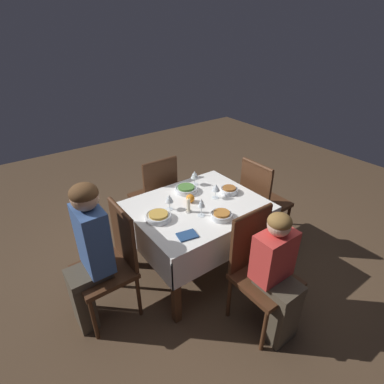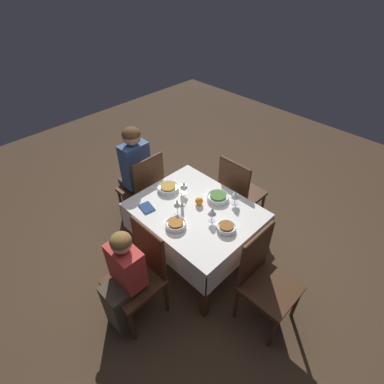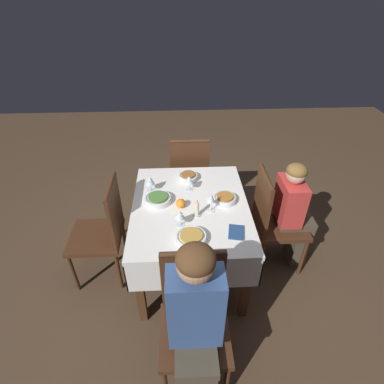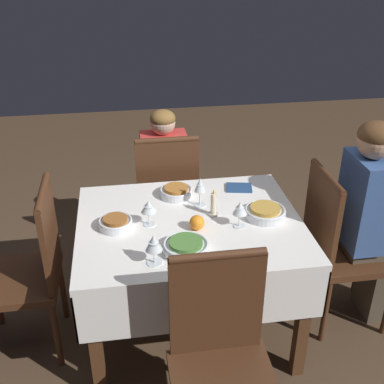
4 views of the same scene
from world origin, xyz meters
name	(u,v)px [view 1 (image 1 of 4)]	position (x,y,z in m)	size (l,w,h in m)	color
ground_plane	(197,267)	(0.00, 0.00, 0.00)	(8.00, 8.00, 0.00)	#4C3826
dining_table	(197,215)	(0.00, 0.00, 0.63)	(1.15, 0.93, 0.73)	white
chair_east	(112,259)	(0.83, -0.01, 0.52)	(0.43, 0.42, 0.96)	#472816
chair_north	(259,266)	(-0.05, 0.72, 0.52)	(0.42, 0.43, 0.96)	#472816
chair_south	(156,194)	(0.02, -0.72, 0.52)	(0.42, 0.43, 0.96)	#472816
chair_west	(261,198)	(-0.83, 0.03, 0.52)	(0.43, 0.42, 0.96)	#472816
person_adult_denim	(88,251)	(0.99, -0.01, 0.69)	(0.34, 0.30, 1.22)	#4C4233
person_child_red	(278,274)	(-0.05, 0.89, 0.58)	(0.30, 0.33, 1.05)	#4C4233
bowl_east	(159,216)	(0.39, -0.01, 0.76)	(0.22, 0.22, 0.06)	silver
wine_glass_east	(169,199)	(0.24, -0.08, 0.84)	(0.07, 0.07, 0.14)	white
bowl_north	(222,215)	(-0.04, 0.28, 0.76)	(0.18, 0.18, 0.06)	silver
wine_glass_north	(201,203)	(0.08, 0.15, 0.85)	(0.06, 0.06, 0.17)	white
bowl_south	(186,189)	(-0.06, -0.26, 0.76)	(0.22, 0.22, 0.06)	silver
wine_glass_south	(195,175)	(-0.21, -0.33, 0.84)	(0.08, 0.08, 0.15)	white
bowl_west	(229,190)	(-0.38, 0.00, 0.76)	(0.17, 0.17, 0.06)	silver
wine_glass_west	(216,188)	(-0.21, 0.00, 0.84)	(0.08, 0.08, 0.14)	white
candle_centerpiece	(189,206)	(0.13, 0.05, 0.79)	(0.05, 0.05, 0.15)	beige
orange_fruit	(190,198)	(0.02, -0.08, 0.77)	(0.08, 0.08, 0.08)	orange
napkin_red_folded	(187,235)	(0.33, 0.31, 0.74)	(0.17, 0.13, 0.01)	navy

